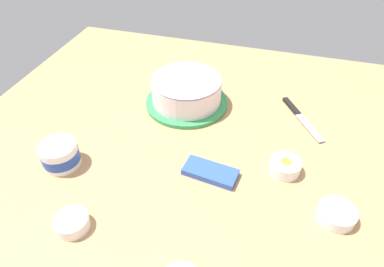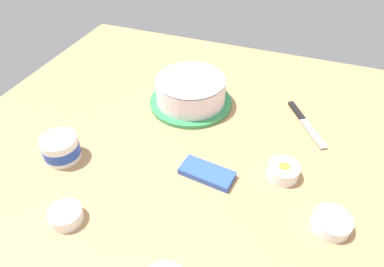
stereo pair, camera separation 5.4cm
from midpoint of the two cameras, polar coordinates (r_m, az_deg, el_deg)
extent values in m
plane|color=tan|center=(0.95, 1.77, -5.90)|extent=(1.54, 1.54, 0.00)
cylinder|color=#339351|center=(1.18, 1.10, 5.34)|extent=(0.28, 0.28, 0.01)
cylinder|color=pink|center=(1.16, 1.13, 7.01)|extent=(0.22, 0.22, 0.07)
cylinder|color=white|center=(1.15, 1.13, 7.22)|extent=(0.24, 0.24, 0.08)
ellipsoid|color=white|center=(1.13, 1.16, 9.13)|extent=(0.24, 0.24, 0.02)
cylinder|color=white|center=(1.02, -19.89, -2.36)|extent=(0.10, 0.10, 0.07)
cylinder|color=#2347B2|center=(1.02, -19.85, -2.51)|extent=(0.10, 0.10, 0.03)
cylinder|color=white|center=(1.00, -20.27, -1.12)|extent=(0.09, 0.09, 0.01)
cube|color=silver|center=(1.13, 21.09, 0.03)|extent=(0.09, 0.13, 0.00)
cube|color=black|center=(1.20, 18.49, 3.64)|extent=(0.07, 0.09, 0.01)
cylinder|color=white|center=(0.89, 24.15, -13.63)|extent=(0.09, 0.09, 0.03)
cylinder|color=#B251C6|center=(0.89, 24.13, -13.68)|extent=(0.08, 0.08, 0.01)
ellipsoid|color=#B251C6|center=(0.89, 24.25, -13.41)|extent=(0.06, 0.06, 0.02)
cylinder|color=white|center=(0.96, 16.73, -6.15)|extent=(0.09, 0.09, 0.04)
cylinder|color=yellow|center=(0.96, 16.78, -5.97)|extent=(0.07, 0.07, 0.01)
ellipsoid|color=yellow|center=(0.95, 16.86, -5.68)|extent=(0.06, 0.06, 0.02)
cylinder|color=white|center=(0.88, -18.87, -13.01)|extent=(0.08, 0.08, 0.03)
cylinder|color=green|center=(0.88, -18.86, -13.03)|extent=(0.07, 0.07, 0.01)
ellipsoid|color=green|center=(0.87, -18.96, -12.76)|extent=(0.06, 0.06, 0.02)
cube|color=#2D51B2|center=(0.93, 4.21, -6.72)|extent=(0.16, 0.09, 0.02)
camera|label=1|loc=(0.03, -88.46, 1.34)|focal=31.56mm
camera|label=2|loc=(0.03, 91.54, -1.34)|focal=31.56mm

